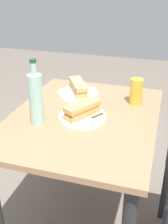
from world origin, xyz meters
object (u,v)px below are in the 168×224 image
object	(u,v)px
dining_table	(84,138)
baguette_sandwich_near	(82,110)
knife_far	(86,90)
beer_glass	(136,92)
baguette_sandwich_far	(78,87)
plate_far	(78,93)
water_bottle	(36,98)
knife_near	(92,118)
plate_near	(82,117)

from	to	relation	value
dining_table	baguette_sandwich_near	distance (m)	0.19
knife_far	beer_glass	xyz separation A→B (m)	(0.07, 0.32, 0.06)
knife_far	baguette_sandwich_far	bearing A→B (deg)	-47.66
plate_far	beer_glass	distance (m)	0.37
dining_table	water_bottle	world-z (taller)	water_bottle
knife_near	knife_far	bearing A→B (deg)	-159.20
dining_table	baguette_sandwich_near	xyz separation A→B (m)	(0.03, 0.00, 0.19)
dining_table	plate_near	bearing A→B (deg)	1.97
beer_glass	water_bottle	bearing A→B (deg)	-49.65
dining_table	knife_near	bearing A→B (deg)	49.07
plate_far	knife_far	world-z (taller)	knife_far
knife_far	dining_table	bearing A→B (deg)	14.24
knife_near	dining_table	bearing A→B (deg)	-130.93
baguette_sandwich_far	plate_far	bearing A→B (deg)	-90.00
plate_near	baguette_sandwich_far	xyz separation A→B (m)	(-0.30, -0.12, 0.04)
plate_near	knife_near	bearing A→B (deg)	71.70
baguette_sandwich_near	beer_glass	size ratio (longest dim) A/B	1.43
dining_table	beer_glass	xyz separation A→B (m)	(-0.23, 0.24, 0.21)
dining_table	plate_near	size ratio (longest dim) A/B	3.88
knife_near	plate_far	distance (m)	0.36
baguette_sandwich_near	plate_far	world-z (taller)	baguette_sandwich_near
dining_table	baguette_sandwich_near	size ratio (longest dim) A/B	4.57
knife_far	plate_near	bearing A→B (deg)	13.15
dining_table	knife_near	size ratio (longest dim) A/B	6.27
baguette_sandwich_near	knife_near	world-z (taller)	baguette_sandwich_near
plate_near	baguette_sandwich_near	world-z (taller)	baguette_sandwich_near
baguette_sandwich_near	water_bottle	distance (m)	0.25
baguette_sandwich_far	beer_glass	xyz separation A→B (m)	(0.03, 0.36, 0.03)
knife_far	knife_near	bearing A→B (deg)	20.80
plate_near	knife_far	xyz separation A→B (m)	(-0.33, -0.08, 0.01)
baguette_sandwich_near	baguette_sandwich_far	bearing A→B (deg)	-157.99
dining_table	knife_far	world-z (taller)	knife_far
baguette_sandwich_far	water_bottle	size ratio (longest dim) A/B	0.70
dining_table	water_bottle	size ratio (longest dim) A/B	2.97
beer_glass	knife_far	bearing A→B (deg)	-102.57
knife_near	knife_far	distance (m)	0.38
plate_near	knife_far	size ratio (longest dim) A/B	1.73
plate_near	baguette_sandwich_far	distance (m)	0.32
plate_near	baguette_sandwich_near	distance (m)	0.04
plate_far	baguette_sandwich_far	size ratio (longest dim) A/B	1.09
dining_table	knife_near	world-z (taller)	knife_near
plate_far	water_bottle	xyz separation A→B (m)	(0.41, -0.08, 0.13)
knife_near	plate_near	bearing A→B (deg)	-108.30
dining_table	baguette_sandwich_far	bearing A→B (deg)	-155.90
water_bottle	baguette_sandwich_near	bearing A→B (deg)	119.36
water_bottle	plate_far	bearing A→B (deg)	168.58
baguette_sandwich_near	water_bottle	world-z (taller)	water_bottle
knife_near	beer_glass	bearing A→B (deg)	146.66
beer_glass	plate_near	bearing A→B (deg)	-42.51
baguette_sandwich_far	beer_glass	distance (m)	0.36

